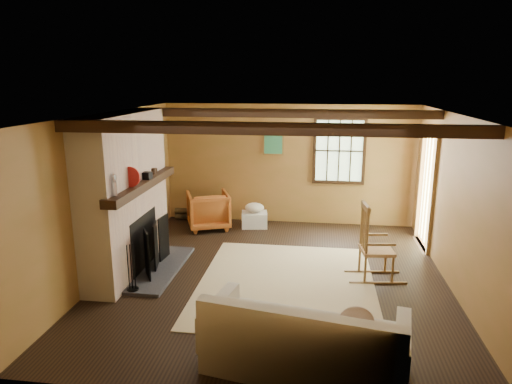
% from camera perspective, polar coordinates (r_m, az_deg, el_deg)
% --- Properties ---
extents(ground, '(5.50, 5.50, 0.00)m').
position_cam_1_polar(ground, '(6.93, 2.29, -10.53)').
color(ground, black).
rests_on(ground, ground).
extents(room_envelope, '(5.02, 5.52, 2.44)m').
position_cam_1_polar(room_envelope, '(6.67, 4.53, 3.21)').
color(room_envelope, '#996436').
rests_on(room_envelope, ground).
extents(fireplace, '(1.02, 2.30, 2.40)m').
position_cam_1_polar(fireplace, '(7.11, -15.78, -1.00)').
color(fireplace, '#A05E3E').
rests_on(fireplace, ground).
extents(rug, '(2.50, 3.00, 0.01)m').
position_cam_1_polar(rug, '(6.74, 3.84, -11.28)').
color(rug, tan).
rests_on(rug, ground).
extents(rocking_chair, '(0.88, 0.53, 1.15)m').
position_cam_1_polar(rocking_chair, '(6.92, 14.52, -6.71)').
color(rocking_chair, tan).
rests_on(rocking_chair, ground).
extents(sofa, '(2.13, 1.23, 0.81)m').
position_cam_1_polar(sofa, '(4.83, 6.03, -18.48)').
color(sofa, beige).
rests_on(sofa, ground).
extents(firewood_pile, '(0.67, 0.12, 0.24)m').
position_cam_1_polar(firewood_pile, '(9.66, -8.15, -2.75)').
color(firewood_pile, brown).
rests_on(firewood_pile, ground).
extents(laundry_basket, '(0.55, 0.45, 0.30)m').
position_cam_1_polar(laundry_basket, '(9.10, -0.19, -3.47)').
color(laundry_basket, white).
rests_on(laundry_basket, ground).
extents(basket_pillow, '(0.45, 0.40, 0.19)m').
position_cam_1_polar(basket_pillow, '(9.03, -0.19, -1.97)').
color(basket_pillow, beige).
rests_on(basket_pillow, laundry_basket).
extents(armchair, '(1.02, 1.03, 0.73)m').
position_cam_1_polar(armchair, '(9.02, -5.99, -2.27)').
color(armchair, '#BF6026').
rests_on(armchair, ground).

